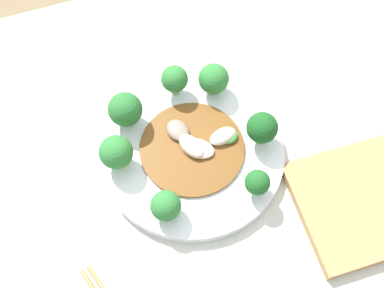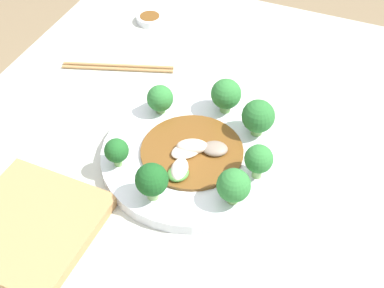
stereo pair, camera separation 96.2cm
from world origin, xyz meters
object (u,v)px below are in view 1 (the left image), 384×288
object	(u,v)px
broccoli_west	(116,152)
stirfry_center	(196,145)
broccoli_north	(175,79)
cutting_board	(362,202)
broccoli_northwest	(125,110)
broccoli_southwest	(166,206)
broccoli_east	(262,128)
broccoli_southeast	(257,183)
broccoli_northeast	(214,79)
plate	(192,152)

from	to	relation	value
broccoli_west	stirfry_center	distance (m)	0.14
broccoli_north	cutting_board	xyz separation A→B (m)	(0.22, -0.29, -0.05)
broccoli_north	broccoli_west	bearing A→B (deg)	-141.86
broccoli_northwest	cutting_board	bearing A→B (deg)	-39.27
broccoli_southwest	broccoli_east	world-z (taller)	broccoli_east
broccoli_east	broccoli_north	distance (m)	0.17
broccoli_northwest	cutting_board	xyz separation A→B (m)	(0.32, -0.26, -0.05)
broccoli_southeast	broccoli_northeast	bearing A→B (deg)	90.02
broccoli_southwest	broccoli_west	world-z (taller)	broccoli_west
broccoli_west	stirfry_center	size ratio (longest dim) A/B	0.38
plate	stirfry_center	bearing A→B (deg)	16.73
broccoli_northwest	broccoli_north	bearing A→B (deg)	18.10
broccoli_northeast	broccoli_west	bearing A→B (deg)	-156.81
stirfry_center	cutting_board	bearing A→B (deg)	-38.22
broccoli_north	stirfry_center	distance (m)	0.12
broccoli_west	broccoli_northeast	size ratio (longest dim) A/B	1.06
plate	broccoli_southeast	world-z (taller)	broccoli_southeast
plate	cutting_board	xyz separation A→B (m)	(0.23, -0.17, -0.00)
broccoli_southwest	broccoli_east	xyz separation A→B (m)	(0.19, 0.07, 0.01)
plate	broccoli_northwest	size ratio (longest dim) A/B	4.51
plate	broccoli_west	size ratio (longest dim) A/B	4.62
broccoli_north	stirfry_center	xyz separation A→B (m)	(-0.00, -0.12, -0.03)
broccoli_west	broccoli_northeast	xyz separation A→B (m)	(0.20, 0.08, -0.00)
broccoli_west	stirfry_center	world-z (taller)	broccoli_west
broccoli_northeast	plate	bearing A→B (deg)	-126.34
broccoli_northwest	broccoli_northeast	distance (m)	0.16
broccoli_west	cutting_board	distance (m)	0.41
broccoli_west	broccoli_southwest	bearing A→B (deg)	-66.01
plate	broccoli_west	distance (m)	0.13
stirfry_center	broccoli_southeast	bearing A→B (deg)	-58.20
plate	broccoli_northwest	xyz separation A→B (m)	(-0.09, 0.09, 0.05)
broccoli_east	broccoli_southeast	size ratio (longest dim) A/B	1.27
broccoli_southwest	broccoli_southeast	bearing A→B (deg)	-3.69
broccoli_west	broccoli_northeast	distance (m)	0.21
broccoli_east	cutting_board	size ratio (longest dim) A/B	0.32
broccoli_east	broccoli_southeast	distance (m)	0.09
plate	cutting_board	world-z (taller)	plate
broccoli_southwest	broccoli_north	bearing A→B (deg)	68.67
broccoli_northeast	broccoli_east	bearing A→B (deg)	-70.79
broccoli_southwest	cutting_board	bearing A→B (deg)	-14.73
broccoli_north	stirfry_center	bearing A→B (deg)	-90.42
broccoli_northwest	broccoli_southeast	xyz separation A→B (m)	(0.16, -0.19, -0.01)
broccoli_west	cutting_board	bearing A→B (deg)	-28.12
broccoli_southwest	broccoli_southeast	size ratio (longest dim) A/B	1.05
broccoli_southeast	broccoli_northeast	size ratio (longest dim) A/B	0.84
broccoli_north	cutting_board	size ratio (longest dim) A/B	0.30
broccoli_southwest	broccoli_west	distance (m)	0.12
cutting_board	broccoli_southwest	bearing A→B (deg)	165.27
broccoli_west	broccoli_southeast	distance (m)	0.23
broccoli_west	broccoli_east	bearing A→B (deg)	-8.28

